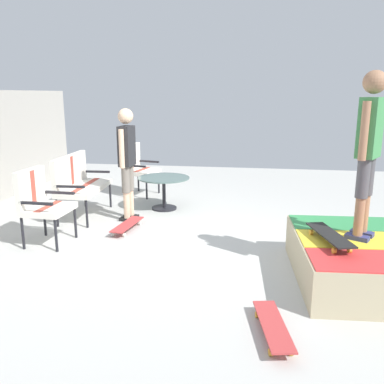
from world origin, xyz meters
name	(u,v)px	position (x,y,z in m)	size (l,w,h in m)	color
ground_plane	(191,246)	(0.00, 0.00, -0.05)	(12.00, 12.00, 0.10)	#B2B2AD
skate_ramp	(357,260)	(-0.83, -1.95, 0.23)	(1.84, 1.94, 0.47)	tan
patio_bench	(78,180)	(0.98, 2.04, 0.62)	(1.27, 0.60, 1.02)	black
patio_chair_near_house	(137,165)	(2.57, 1.51, 0.61)	(0.72, 0.67, 1.02)	black
patio_chair_by_wall	(40,199)	(-0.29, 2.00, 0.61)	(0.64, 0.57, 1.02)	black
patio_table	(164,187)	(1.62, 0.74, 0.40)	(0.90, 0.90, 0.57)	black
person_watching	(127,156)	(0.92, 1.16, 1.04)	(0.48, 0.26, 1.77)	black
person_skater	(369,143)	(-0.77, -1.97, 1.49)	(0.43, 0.35, 1.75)	navy
skateboard_by_bench	(127,225)	(0.39, 1.02, 0.08)	(0.82, 0.30, 0.10)	#B23838
skateboard_spare	(273,326)	(-2.06, -1.02, 0.08)	(0.82, 0.35, 0.10)	#B23838
skateboard_on_ramp	(330,235)	(-1.00, -1.62, 0.55)	(0.82, 0.41, 0.10)	black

